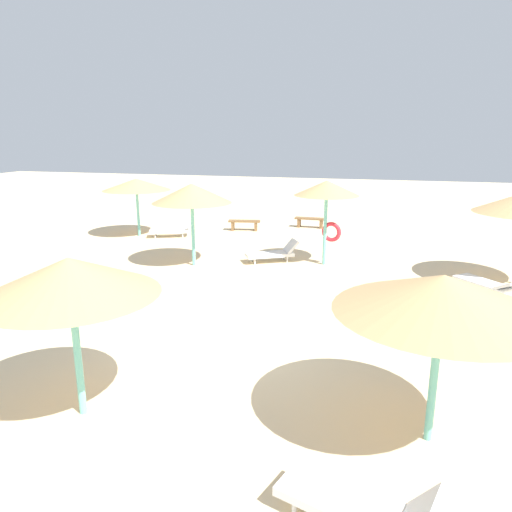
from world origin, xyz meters
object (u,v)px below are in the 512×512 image
object	(u,v)px
parasol_3	(327,190)
lounger_0	(172,230)
parasol_4	(70,277)
parasol_5	(192,194)
lounger_3	(273,253)
parasol_0	(136,185)
parasol_1	(442,294)
lounger_1	(360,506)
lounger_2	(488,284)
bench_0	(310,221)
bench_1	(244,223)

from	to	relation	value
parasol_3	lounger_0	world-z (taller)	parasol_3
parasol_4	parasol_5	xyz separation A→B (m)	(-1.72, 8.99, 0.16)
lounger_0	lounger_3	xyz separation A→B (m)	(5.33, -2.97, 0.01)
parasol_0	parasol_1	distance (m)	16.77
lounger_1	parasol_4	bearing A→B (deg)	164.73
lounger_2	bench_0	distance (m)	10.77
parasol_0	parasol_1	size ratio (longest dim) A/B	0.97
parasol_4	bench_1	xyz separation A→B (m)	(-1.77, 15.37, -2.02)
lounger_1	bench_1	distance (m)	17.77
parasol_4	bench_0	size ratio (longest dim) A/B	1.83
parasol_0	lounger_0	size ratio (longest dim) A/B	1.47
parasol_4	lounger_0	xyz separation A→B (m)	(-4.47, 13.14, -2.05)
parasol_4	parasol_5	bearing A→B (deg)	100.86
lounger_1	lounger_2	distance (m)	10.01
lounger_3	bench_0	size ratio (longest dim) A/B	1.28
parasol_3	bench_0	bearing A→B (deg)	103.04
lounger_3	bench_1	xyz separation A→B (m)	(-2.63, 5.20, 0.02)
parasol_3	parasol_1	bearing A→B (deg)	-73.72
parasol_0	bench_0	size ratio (longest dim) A/B	1.97
parasol_4	lounger_0	world-z (taller)	parasol_4
lounger_0	bench_0	xyz separation A→B (m)	(5.62, 3.76, 0.04)
parasol_1	lounger_2	world-z (taller)	parasol_1
lounger_0	lounger_3	bearing A→B (deg)	-29.09
parasol_4	bench_1	bearing A→B (deg)	96.57
parasol_0	lounger_3	world-z (taller)	parasol_0
lounger_0	parasol_0	bearing A→B (deg)	-174.14
bench_1	bench_0	bearing A→B (deg)	27.54
parasol_1	bench_0	world-z (taller)	parasol_1
parasol_5	bench_1	size ratio (longest dim) A/B	1.85
parasol_5	lounger_0	bearing A→B (deg)	123.53
lounger_0	parasol_3	bearing A→B (deg)	-21.70
parasol_0	parasol_5	size ratio (longest dim) A/B	1.04
lounger_2	lounger_3	xyz separation A→B (m)	(-6.77, 1.88, 0.01)
parasol_1	lounger_1	bearing A→B (deg)	-114.51
parasol_5	lounger_1	world-z (taller)	parasol_5
bench_1	parasol_5	bearing A→B (deg)	-89.59
bench_0	bench_1	distance (m)	3.29
parasol_4	parasol_5	world-z (taller)	parasol_5
parasol_5	bench_1	world-z (taller)	parasol_5
parasol_5	lounger_3	distance (m)	3.59
parasol_3	lounger_2	distance (m)	5.82
parasol_0	lounger_0	xyz separation A→B (m)	(1.55, 0.16, -1.99)
parasol_5	parasol_1	bearing A→B (deg)	-48.85
parasol_4	lounger_3	size ratio (longest dim) A/B	1.42
parasol_1	parasol_5	distance (m)	10.92
lounger_1	parasol_3	bearing A→B (deg)	99.19
parasol_4	bench_1	distance (m)	15.60
lounger_0	parasol_1	bearing A→B (deg)	-51.23
parasol_3	lounger_1	world-z (taller)	parasol_3
parasol_3	lounger_2	xyz separation A→B (m)	(4.95, -2.00, -2.33)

